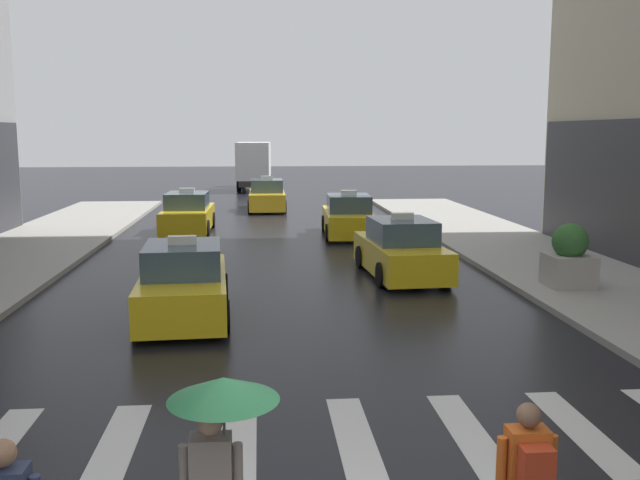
# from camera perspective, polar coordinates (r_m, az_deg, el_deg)

# --- Properties ---
(crosswalk_markings) EXTENTS (11.30, 2.80, 0.01)m
(crosswalk_markings) POSITION_cam_1_polar(r_m,az_deg,el_deg) (9.59, -1.91, -15.87)
(crosswalk_markings) COLOR silver
(crosswalk_markings) RESTS_ON ground
(taxi_lead) EXTENTS (2.12, 4.63, 1.80)m
(taxi_lead) POSITION_cam_1_polar(r_m,az_deg,el_deg) (15.65, -10.95, -3.53)
(taxi_lead) COLOR yellow
(taxi_lead) RESTS_ON ground
(taxi_second) EXTENTS (2.13, 4.63, 1.80)m
(taxi_second) POSITION_cam_1_polar(r_m,az_deg,el_deg) (19.83, 6.56, -0.87)
(taxi_second) COLOR yellow
(taxi_second) RESTS_ON ground
(taxi_third) EXTENTS (2.06, 4.60, 1.80)m
(taxi_third) POSITION_cam_1_polar(r_m,az_deg,el_deg) (27.44, 2.31, 1.81)
(taxi_third) COLOR yellow
(taxi_third) RESTS_ON ground
(taxi_fourth) EXTENTS (1.98, 4.57, 1.80)m
(taxi_fourth) POSITION_cam_1_polar(r_m,az_deg,el_deg) (28.97, -10.63, 2.03)
(taxi_fourth) COLOR yellow
(taxi_fourth) RESTS_ON ground
(taxi_fifth) EXTENTS (1.95, 4.55, 1.80)m
(taxi_fifth) POSITION_cam_1_polar(r_m,az_deg,el_deg) (36.65, -4.32, 3.52)
(taxi_fifth) COLOR gold
(taxi_fifth) RESTS_ON ground
(box_truck) EXTENTS (2.53, 7.62, 3.35)m
(box_truck) POSITION_cam_1_polar(r_m,az_deg,el_deg) (49.96, -5.31, 6.16)
(box_truck) COLOR #2D2D2D
(box_truck) RESTS_ON ground
(pedestrian_with_umbrella) EXTENTS (0.96, 0.96, 1.94)m
(pedestrian_with_umbrella) POSITION_cam_1_polar(r_m,az_deg,el_deg) (6.28, -8.16, -14.59)
(pedestrian_with_umbrella) COLOR black
(pedestrian_with_umbrella) RESTS_ON ground
(pedestrian_with_backpack) EXTENTS (0.55, 0.43, 1.65)m
(pedestrian_with_backpack) POSITION_cam_1_polar(r_m,az_deg,el_deg) (6.81, 16.42, -17.97)
(pedestrian_with_backpack) COLOR #473D33
(pedestrian_with_backpack) RESTS_ON ground
(planter_mid_block) EXTENTS (1.10, 1.10, 1.60)m
(planter_mid_block) POSITION_cam_1_polar(r_m,az_deg,el_deg) (18.82, 19.50, -1.38)
(planter_mid_block) COLOR #A8A399
(planter_mid_block) RESTS_ON curb_right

